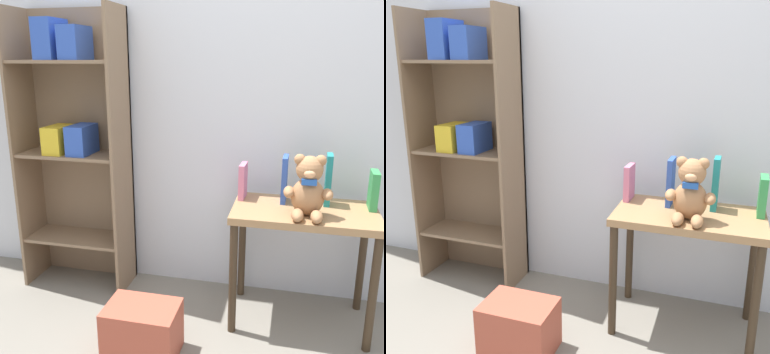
# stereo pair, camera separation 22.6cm
# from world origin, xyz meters

# --- Properties ---
(wall_back) EXTENTS (4.80, 0.06, 2.50)m
(wall_back) POSITION_xyz_m (0.00, 1.30, 1.25)
(wall_back) COLOR silver
(wall_back) RESTS_ON ground_plane
(bookshelf_side) EXTENTS (0.62, 0.29, 1.62)m
(bookshelf_side) POSITION_xyz_m (-0.98, 1.15, 0.91)
(bookshelf_side) COLOR #7F664C
(bookshelf_side) RESTS_ON ground_plane
(display_table) EXTENTS (0.71, 0.42, 0.62)m
(display_table) POSITION_xyz_m (0.34, 0.99, 0.52)
(display_table) COLOR #9E754C
(display_table) RESTS_ON ground_plane
(teddy_bear) EXTENTS (0.23, 0.21, 0.30)m
(teddy_bear) POSITION_xyz_m (0.34, 0.90, 0.76)
(teddy_bear) COLOR #A8754C
(teddy_bear) RESTS_ON display_table
(book_standing_pink) EXTENTS (0.03, 0.13, 0.19)m
(book_standing_pink) POSITION_xyz_m (0.01, 1.11, 0.72)
(book_standing_pink) COLOR #D17093
(book_standing_pink) RESTS_ON display_table
(book_standing_blue) EXTENTS (0.03, 0.13, 0.24)m
(book_standing_blue) POSITION_xyz_m (0.23, 1.09, 0.74)
(book_standing_blue) COLOR #2D51B7
(book_standing_blue) RESTS_ON display_table
(book_standing_teal) EXTENTS (0.03, 0.10, 0.26)m
(book_standing_teal) POSITION_xyz_m (0.44, 1.10, 0.75)
(book_standing_teal) COLOR teal
(book_standing_teal) RESTS_ON display_table
(book_standing_green) EXTENTS (0.04, 0.13, 0.19)m
(book_standing_green) POSITION_xyz_m (0.66, 1.08, 0.72)
(book_standing_green) COLOR #33934C
(book_standing_green) RESTS_ON display_table
(storage_bin) EXTENTS (0.34, 0.24, 0.25)m
(storage_bin) POSITION_xyz_m (-0.37, 0.54, 0.12)
(storage_bin) COLOR #AD4C38
(storage_bin) RESTS_ON ground_plane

